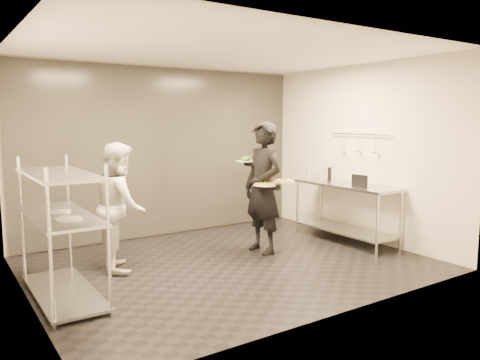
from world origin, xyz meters
TOP-DOWN VIEW (x-y plane):
  - room_shell at (0.00, 1.18)m, footprint 5.00×4.00m
  - pass_rack at (-2.15, -0.00)m, footprint 0.60×1.60m
  - prep_counter at (2.18, 0.00)m, footprint 0.60×1.80m
  - utensil_rail at (2.43, -0.00)m, footprint 0.07×1.20m
  - waiter at (0.70, 0.21)m, footprint 0.50×0.72m
  - chef at (-1.27, 0.63)m, footprint 0.82×0.94m
  - pizza_plate_near at (0.59, 0.01)m, footprint 0.34×0.34m
  - pizza_plate_far at (0.90, -0.02)m, footprint 0.29×0.29m
  - salad_plate at (0.60, 0.50)m, footprint 0.30×0.30m
  - pos_monitor at (2.06, -0.38)m, footprint 0.07×0.27m
  - bottle_green at (2.13, 0.80)m, footprint 0.06×0.06m
  - bottle_clear at (2.20, 0.53)m, footprint 0.06×0.06m
  - bottle_dark at (2.24, 0.44)m, footprint 0.07×0.07m

SIDE VIEW (x-z plane):
  - prep_counter at x=2.18m, z-range 0.17..1.09m
  - pass_rack at x=-2.15m, z-range 0.02..1.52m
  - chef at x=-1.27m, z-range 0.00..1.64m
  - waiter at x=0.70m, z-range 0.00..1.90m
  - pos_monitor at x=2.06m, z-range 0.92..1.11m
  - bottle_clear at x=2.20m, z-range 0.92..1.12m
  - bottle_dark at x=2.24m, z-range 0.92..1.14m
  - pizza_plate_near at x=0.59m, z-range 1.01..1.06m
  - bottle_green at x=2.13m, z-range 0.92..1.15m
  - pizza_plate_far at x=0.90m, z-range 1.03..1.09m
  - salad_plate at x=0.60m, z-range 1.30..1.37m
  - room_shell at x=0.00m, z-range 0.00..2.80m
  - utensil_rail at x=2.43m, z-range 1.39..1.70m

